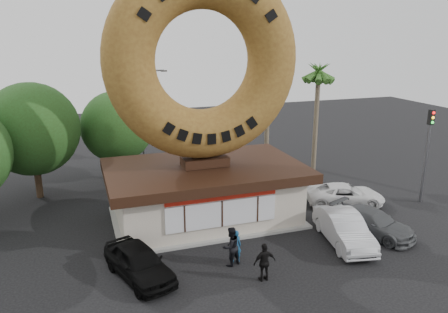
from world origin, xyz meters
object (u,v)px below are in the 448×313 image
person_center (231,246)px  car_black (139,262)px  donut_shop (205,191)px  car_white (345,195)px  car_silver (344,229)px  person_left (235,246)px  giant_donut (204,61)px  traffic_signal (428,144)px  person_right (265,262)px  car_grey (372,222)px  street_lamp (144,116)px

person_center → car_black: size_ratio=0.43×
person_center → donut_shop: bearing=-113.9°
car_white → donut_shop: bearing=104.9°
car_silver → person_center: bearing=-167.6°
donut_shop → person_center: bearing=-94.1°
person_left → car_silver: person_left is taller
car_black → giant_donut: bearing=29.6°
traffic_signal → person_right: (-13.44, -5.27, -2.98)m
donut_shop → giant_donut: size_ratio=1.04×
person_left → car_white: (9.14, 4.52, -0.15)m
person_center → person_right: person_center is taller
person_right → person_left: bearing=-73.3°
donut_shop → traffic_signal: (14.00, -1.99, 2.10)m
person_right → car_grey: size_ratio=0.38×
donut_shop → car_silver: (5.94, -5.29, -0.96)m
donut_shop → car_black: size_ratio=2.51×
giant_donut → person_center: bearing=-94.1°
giant_donut → person_left: (-0.09, -5.34, -8.34)m
traffic_signal → car_black: (-18.65, -3.24, -3.11)m
traffic_signal → car_silver: (-8.06, -3.30, -3.06)m
car_black → car_silver: bearing=-19.2°
giant_donut → person_center: giant_donut is taller
donut_shop → person_center: (-0.39, -5.52, -0.81)m
person_right → car_black: 5.59m
giant_donut → car_silver: size_ratio=2.19×
car_black → traffic_signal: bearing=-9.0°
donut_shop → car_silver: size_ratio=2.29×
person_right → car_black: size_ratio=0.40×
donut_shop → traffic_signal: bearing=-8.1°
person_right → car_grey: bearing=-164.2°
person_left → car_white: 10.20m
street_lamp → car_silver: 17.57m
car_silver → street_lamp: bearing=127.4°
person_center → giant_donut: bearing=-113.9°
car_black → car_grey: (12.68, 0.35, -0.08)m
donut_shop → street_lamp: bearing=100.5°
person_left → person_center: (-0.30, -0.20, 0.13)m
person_right → car_white: 10.67m
giant_donut → person_right: size_ratio=6.02×
person_left → car_silver: 6.04m
car_grey → car_black: bearing=159.3°
giant_donut → person_left: size_ratio=6.51×
traffic_signal → car_white: (-4.95, 1.20, -3.19)m
person_left → car_grey: 8.14m
person_center → car_silver: 6.34m
car_silver → car_grey: bearing=21.4°
street_lamp → car_silver: street_lamp is taller
car_black → person_right: bearing=-40.2°
person_center → car_grey: (8.43, 0.64, -0.28)m
person_right → car_grey: (7.47, 2.38, -0.21)m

